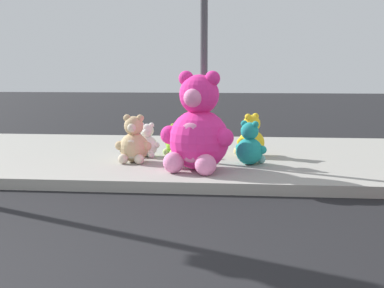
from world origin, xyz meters
The scene contains 8 objects.
sidewalk centered at (0.00, 5.20, 0.07)m, with size 28.00×4.40×0.15m, color #9E9B93.
sign_pole centered at (1.00, 4.40, 1.85)m, with size 0.56×0.11×3.20m.
plush_pink_large centered at (0.96, 3.81, 0.70)m, with size 1.04×0.98×1.39m.
plush_teal centered at (1.70, 4.31, 0.41)m, with size 0.46×0.47×0.66m.
plush_lime centered at (0.48, 5.03, 0.36)m, with size 0.37×0.37×0.52m.
plush_tan centered at (-0.06, 4.32, 0.44)m, with size 0.56×0.49×0.73m.
plush_white centered at (0.05, 4.82, 0.37)m, with size 0.43×0.37×0.55m.
plush_yellow centered at (1.72, 5.07, 0.43)m, with size 0.50×0.49×0.70m.
Camera 1 is at (1.55, -3.13, 1.56)m, focal length 47.23 mm.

